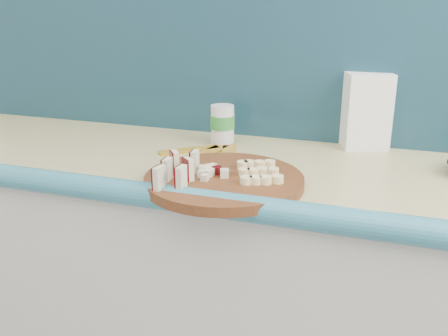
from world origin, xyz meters
TOP-DOWN VIEW (x-y plane):
  - kitchen_counter at (0.10, 1.50)m, footprint 2.20×0.63m
  - backsplash at (0.10, 1.79)m, footprint 2.20×0.02m
  - cutting_board at (0.08, 1.32)m, footprint 0.50×0.50m
  - apple_wedges at (-0.01, 1.26)m, footprint 0.09×0.17m
  - apple_chunks at (0.06, 1.31)m, footprint 0.06×0.07m
  - banana_slices at (0.16, 1.35)m, footprint 0.14×0.16m
  - flour_bag at (0.38, 1.76)m, footprint 0.15×0.13m
  - canister at (-0.03, 1.65)m, footprint 0.07×0.07m
  - banana_peel at (-0.04, 1.55)m, footprint 0.25×0.22m

SIDE VIEW (x-z plane):
  - kitchen_counter at x=0.10m, z-range 0.00..0.91m
  - banana_peel at x=-0.04m, z-range 0.91..0.92m
  - cutting_board at x=0.08m, z-range 0.91..0.93m
  - banana_slices at x=0.16m, z-range 0.93..0.95m
  - apple_chunks at x=0.06m, z-range 0.93..0.95m
  - apple_wedges at x=-0.01m, z-range 0.93..0.99m
  - canister at x=-0.03m, z-range 0.91..1.03m
  - flour_bag at x=0.38m, z-range 0.91..1.13m
  - backsplash at x=0.10m, z-range 0.91..1.41m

